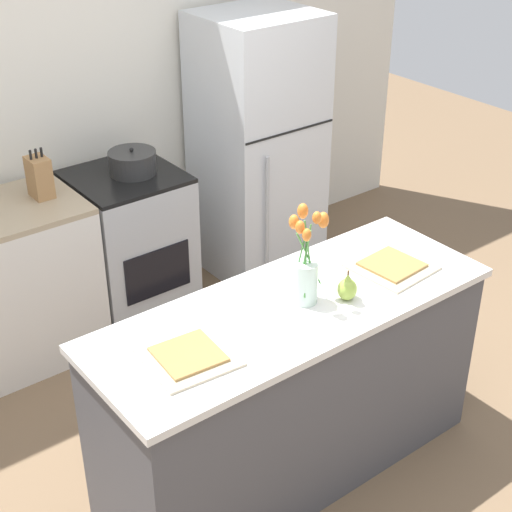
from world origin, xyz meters
name	(u,v)px	position (x,y,z in m)	size (l,w,h in m)	color
ground_plane	(288,464)	(0.00, 0.00, 0.00)	(10.00, 10.00, 0.00)	brown
back_wall	(67,85)	(0.00, 2.00, 1.35)	(5.20, 0.08, 2.70)	silver
kitchen_island	(290,389)	(0.00, 0.00, 0.45)	(1.80, 0.66, 0.91)	#4C4C51
stove_range	(131,245)	(0.10, 1.60, 0.45)	(0.60, 0.61, 0.91)	#B2B5B7
refrigerator	(257,148)	(1.05, 1.60, 0.84)	(0.68, 0.67, 1.68)	silver
flower_vase	(306,269)	(0.06, -0.01, 1.06)	(0.17, 0.16, 0.42)	silver
pear_figurine	(347,288)	(0.21, -0.11, 0.96)	(0.08, 0.08, 0.14)	#9EBC47
plate_setting_left	(188,356)	(-0.55, -0.04, 0.92)	(0.35, 0.35, 0.02)	beige
plate_setting_right	(392,266)	(0.55, -0.04, 0.92)	(0.35, 0.35, 0.02)	beige
cooking_pot	(132,162)	(0.15, 1.59, 0.98)	(0.27, 0.27, 0.15)	#2D2D2D
knife_block	(39,177)	(-0.39, 1.62, 1.02)	(0.10, 0.14, 0.27)	#A37547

